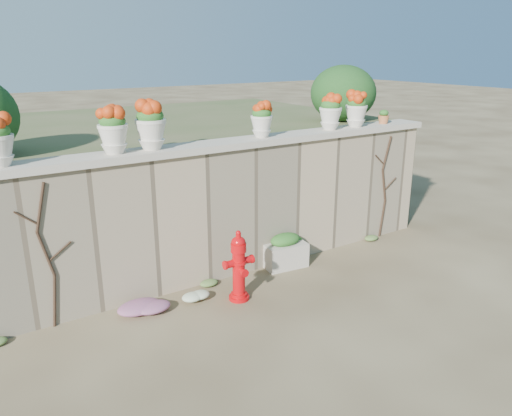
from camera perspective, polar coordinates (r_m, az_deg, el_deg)
ground at (r=6.74m, az=4.65°, el=-12.63°), size 80.00×80.00×0.00m
stone_wall at (r=7.70m, az=-3.36°, el=-0.45°), size 8.00×0.40×2.00m
wall_cap at (r=7.44m, az=-3.51°, el=7.25°), size 8.10×0.52×0.10m
raised_fill at (r=10.50m, az=-12.14°, el=4.14°), size 9.00×6.00×2.00m
back_shrub_right at (r=10.34m, az=9.93°, el=12.79°), size 1.30×1.30×1.10m
vine_left at (r=6.66m, az=-22.77°, el=-4.93°), size 0.60×0.04×1.91m
vine_right at (r=9.50m, az=14.46°, el=2.49°), size 0.60×0.04×1.91m
fire_hydrant at (r=7.00m, az=-1.98°, el=-6.60°), size 0.44×0.31×1.03m
planter_box at (r=8.13m, az=3.33°, el=-4.97°), size 0.72×0.47×0.57m
green_shrub at (r=8.33m, az=4.38°, el=-4.29°), size 0.60×0.54×0.57m
magenta_clump at (r=6.98m, az=-12.88°, el=-10.94°), size 0.80×0.53×0.21m
white_flowers at (r=7.18m, az=-7.04°, el=-9.80°), size 0.55×0.44×0.20m
urn_pot_1 at (r=6.73m, az=-16.03°, el=8.52°), size 0.39×0.39×0.61m
urn_pot_2 at (r=6.89m, az=-11.95°, el=9.21°), size 0.42×0.42×0.65m
urn_pot_3 at (r=7.72m, az=0.64°, el=10.01°), size 0.34×0.34×0.53m
urn_pot_4 at (r=8.56m, az=8.50°, el=10.80°), size 0.38×0.38×0.59m
urn_pot_5 at (r=8.95m, az=11.39°, el=10.96°), size 0.38×0.38×0.59m
terracotta_pot at (r=9.47m, az=14.38°, el=10.00°), size 0.20×0.20×0.24m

